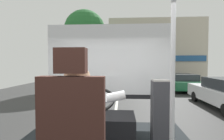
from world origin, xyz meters
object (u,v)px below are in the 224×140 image
parked_car_blue (164,75)px  fare_box (160,113)px  parked_car_green (181,82)px  bus_driver (80,120)px  steering_console (98,127)px  parked_car_charcoal (153,73)px  handrail_pole (173,81)px

parked_car_blue → fare_box: bearing=-103.9°
parked_car_green → parked_car_blue: bearing=87.7°
bus_driver → fare_box: bearing=47.1°
bus_driver → steering_console: bus_driver is taller
parked_car_blue → parked_car_charcoal: 5.14m
handrail_pole → parked_car_green: handrail_pole is taller
fare_box → parked_car_blue: bearing=76.1°
parked_car_green → handrail_pole: bearing=-109.3°
parked_car_green → bus_driver: bearing=-112.7°
fare_box → parked_car_charcoal: 21.72m
bus_driver → parked_car_blue: bearing=74.0°
steering_console → parked_car_blue: (4.92, 16.18, -0.29)m
bus_driver → parked_car_blue: size_ratio=0.21×
bus_driver → parked_car_green: size_ratio=0.20×
steering_console → parked_car_green: bearing=65.2°
steering_console → parked_car_blue: 16.91m
parked_car_green → parked_car_charcoal: size_ratio=0.93×
steering_console → parked_car_charcoal: steering_console is taller
steering_console → bus_driver: bearing=-90.0°
fare_box → handrail_pole: bearing=-95.2°
handrail_pole → steering_console: bearing=133.8°
handrail_pole → parked_car_green: 11.73m
steering_console → handrail_pole: 1.43m
handrail_pole → parked_car_blue: handrail_pole is taller
steering_console → parked_car_charcoal: bearing=77.7°
steering_console → fare_box: size_ratio=1.17×
bus_driver → steering_console: size_ratio=0.73×
steering_console → parked_car_green: steering_console is taller
parked_car_charcoal → fare_box: bearing=-100.0°
bus_driver → fare_box: 1.34m
bus_driver → parked_car_charcoal: (4.66, 22.35, -0.84)m
parked_car_green → steering_console: bearing=-114.8°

